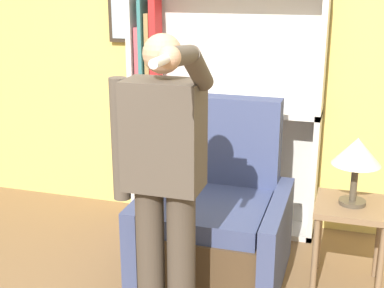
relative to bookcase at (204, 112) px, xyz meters
The scene contains 6 objects.
wall_back 0.55m from the bookcase, 41.85° to the left, with size 8.00×0.11×2.80m.
bookcase is the anchor object (origin of this frame).
armchair 0.95m from the bookcase, 68.32° to the right, with size 0.91×0.88×1.12m.
person_standing 1.47m from the bookcase, 82.47° to the right, with size 0.53×0.78×1.64m.
side_table 1.39m from the bookcase, 31.58° to the right, with size 0.43×0.43×0.57m.
table_lamp 1.32m from the bookcase, 31.58° to the right, with size 0.29×0.29×0.42m.
Camera 1 is at (0.88, -1.94, 1.88)m, focal length 50.00 mm.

